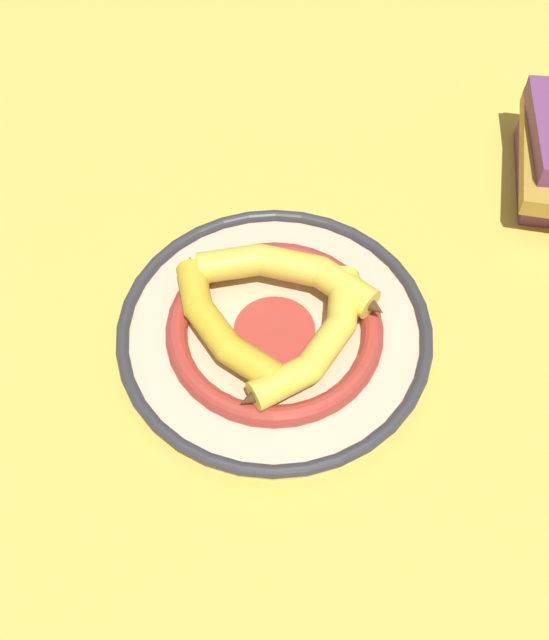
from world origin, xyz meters
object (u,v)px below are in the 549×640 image
banana_a (218,324)px  banana_b (317,344)px  decorative_bowl (274,332)px  banana_c (291,273)px

banana_a → banana_b: size_ratio=0.89×
decorative_bowl → banana_b: 0.06m
decorative_bowl → banana_c: banana_c is taller
decorative_bowl → banana_a: (-0.04, 0.04, 0.03)m
banana_a → banana_c: bearing=97.3°
decorative_bowl → banana_a: 0.07m
decorative_bowl → banana_c: (0.05, 0.01, 0.03)m
decorative_bowl → banana_a: banana_a is taller
decorative_bowl → banana_c: size_ratio=1.62×
banana_b → banana_a: bearing=109.3°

